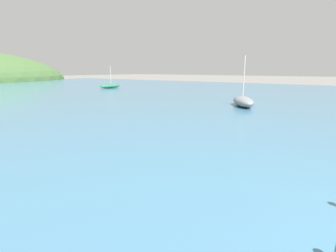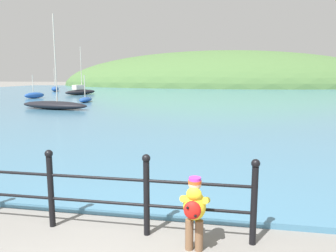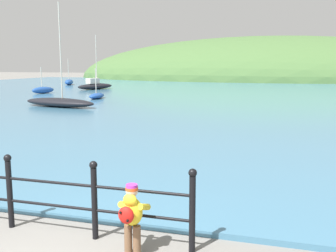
{
  "view_description": "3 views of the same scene",
  "coord_description": "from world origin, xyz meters",
  "px_view_note": "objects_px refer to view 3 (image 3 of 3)",
  "views": [
    {
      "loc": [
        -4.32,
        1.94,
        2.32
      ],
      "look_at": [
        0.94,
        5.9,
        0.9
      ],
      "focal_mm": 28.0,
      "sensor_mm": 36.0,
      "label": 1
    },
    {
      "loc": [
        1.38,
        -2.86,
        2.31
      ],
      "look_at": [
        -0.06,
        4.95,
        1.07
      ],
      "focal_mm": 35.0,
      "sensor_mm": 36.0,
      "label": 2
    },
    {
      "loc": [
        2.9,
        -3.57,
        2.62
      ],
      "look_at": [
        -0.15,
        6.76,
        0.91
      ],
      "focal_mm": 42.0,
      "sensor_mm": 36.0,
      "label": 3
    }
  ],
  "objects_px": {
    "child_in_coat": "(131,213)",
    "boat_mid_harbor": "(43,90)",
    "boat_far_left": "(95,86)",
    "boat_far_right": "(69,82)",
    "boat_green_fishing": "(59,102)",
    "boat_twin_mast": "(97,96)"
  },
  "relations": [
    {
      "from": "boat_far_right",
      "to": "boat_twin_mast",
      "type": "relative_size",
      "value": 1.36
    },
    {
      "from": "boat_far_right",
      "to": "boat_green_fishing",
      "type": "distance_m",
      "value": 24.83
    },
    {
      "from": "boat_far_right",
      "to": "boat_twin_mast",
      "type": "bearing_deg",
      "value": -53.91
    },
    {
      "from": "boat_green_fishing",
      "to": "boat_far_left",
      "type": "distance_m",
      "value": 15.93
    },
    {
      "from": "child_in_coat",
      "to": "boat_far_left",
      "type": "bearing_deg",
      "value": 117.69
    },
    {
      "from": "boat_far_right",
      "to": "boat_far_left",
      "type": "xyz_separation_m",
      "value": [
        6.82,
        -6.65,
        0.04
      ]
    },
    {
      "from": "child_in_coat",
      "to": "boat_far_left",
      "type": "height_order",
      "value": "boat_far_left"
    },
    {
      "from": "child_in_coat",
      "to": "boat_twin_mast",
      "type": "relative_size",
      "value": 0.43
    },
    {
      "from": "child_in_coat",
      "to": "boat_mid_harbor",
      "type": "xyz_separation_m",
      "value": [
        -17.79,
        24.37,
        -0.21
      ]
    },
    {
      "from": "boat_mid_harbor",
      "to": "child_in_coat",
      "type": "bearing_deg",
      "value": -53.86
    },
    {
      "from": "boat_green_fishing",
      "to": "boat_far_left",
      "type": "relative_size",
      "value": 1.13
    },
    {
      "from": "boat_mid_harbor",
      "to": "boat_far_right",
      "type": "distance_m",
      "value": 13.84
    },
    {
      "from": "boat_far_left",
      "to": "boat_mid_harbor",
      "type": "bearing_deg",
      "value": -105.62
    },
    {
      "from": "boat_mid_harbor",
      "to": "boat_green_fishing",
      "type": "xyz_separation_m",
      "value": [
        7.02,
        -8.8,
        -0.01
      ]
    },
    {
      "from": "boat_far_right",
      "to": "boat_mid_harbor",
      "type": "bearing_deg",
      "value": -68.48
    },
    {
      "from": "child_in_coat",
      "to": "boat_green_fishing",
      "type": "distance_m",
      "value": 18.93
    },
    {
      "from": "boat_far_right",
      "to": "boat_far_left",
      "type": "height_order",
      "value": "boat_far_left"
    },
    {
      "from": "boat_far_right",
      "to": "boat_far_left",
      "type": "relative_size",
      "value": 0.6
    },
    {
      "from": "boat_green_fishing",
      "to": "boat_far_right",
      "type": "bearing_deg",
      "value": 119.17
    },
    {
      "from": "child_in_coat",
      "to": "boat_green_fishing",
      "type": "relative_size",
      "value": 0.17
    },
    {
      "from": "child_in_coat",
      "to": "boat_twin_mast",
      "type": "xyz_separation_m",
      "value": [
        -11.13,
        21.13,
        -0.29
      ]
    },
    {
      "from": "child_in_coat",
      "to": "boat_far_left",
      "type": "xyz_separation_m",
      "value": [
        -16.05,
        30.59,
        -0.14
      ]
    }
  ]
}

